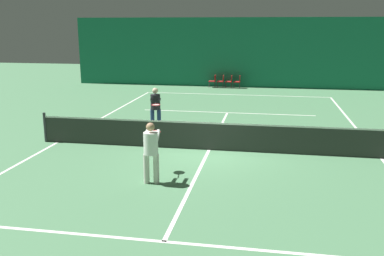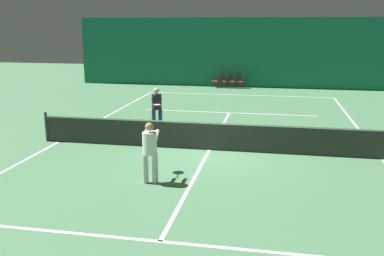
{
  "view_description": "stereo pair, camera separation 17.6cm",
  "coord_description": "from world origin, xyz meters",
  "px_view_note": "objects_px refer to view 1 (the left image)",
  "views": [
    {
      "loc": [
        1.87,
        -13.75,
        4.11
      ],
      "look_at": [
        -0.43,
        -0.87,
        0.95
      ],
      "focal_mm": 40.0,
      "sensor_mm": 36.0,
      "label": 1
    },
    {
      "loc": [
        2.04,
        -13.72,
        4.11
      ],
      "look_at": [
        -0.43,
        -0.87,
        0.95
      ],
      "focal_mm": 40.0,
      "sensor_mm": 36.0,
      "label": 2
    }
  ],
  "objects_px": {
    "courtside_chair_0": "(213,80)",
    "courtside_chair_2": "(230,81)",
    "courtside_chair_1": "(221,80)",
    "tennis_net": "(209,135)",
    "player_far": "(156,106)",
    "player_near": "(151,148)",
    "courtside_chair_3": "(238,81)"
  },
  "relations": [
    {
      "from": "player_far",
      "to": "courtside_chair_1",
      "type": "bearing_deg",
      "value": 157.95
    },
    {
      "from": "tennis_net",
      "to": "player_far",
      "type": "height_order",
      "value": "player_far"
    },
    {
      "from": "courtside_chair_2",
      "to": "courtside_chair_1",
      "type": "bearing_deg",
      "value": -90.0
    },
    {
      "from": "tennis_net",
      "to": "courtside_chair_1",
      "type": "bearing_deg",
      "value": 94.7
    },
    {
      "from": "player_far",
      "to": "courtside_chair_3",
      "type": "xyz_separation_m",
      "value": [
        2.39,
        12.31,
        -0.5
      ]
    },
    {
      "from": "courtside_chair_0",
      "to": "courtside_chair_2",
      "type": "relative_size",
      "value": 1.0
    },
    {
      "from": "tennis_net",
      "to": "courtside_chair_1",
      "type": "xyz_separation_m",
      "value": [
        -1.21,
        14.77,
        -0.03
      ]
    },
    {
      "from": "courtside_chair_1",
      "to": "player_far",
      "type": "bearing_deg",
      "value": -5.97
    },
    {
      "from": "courtside_chair_2",
      "to": "tennis_net",
      "type": "bearing_deg",
      "value": 2.56
    },
    {
      "from": "tennis_net",
      "to": "courtside_chair_0",
      "type": "distance_m",
      "value": 14.88
    },
    {
      "from": "player_near",
      "to": "player_far",
      "type": "height_order",
      "value": "player_far"
    },
    {
      "from": "player_near",
      "to": "player_far",
      "type": "bearing_deg",
      "value": 5.36
    },
    {
      "from": "tennis_net",
      "to": "courtside_chair_3",
      "type": "bearing_deg",
      "value": 90.42
    },
    {
      "from": "tennis_net",
      "to": "courtside_chair_3",
      "type": "xyz_separation_m",
      "value": [
        -0.11,
        14.77,
        -0.03
      ]
    },
    {
      "from": "player_near",
      "to": "courtside_chair_0",
      "type": "height_order",
      "value": "player_near"
    },
    {
      "from": "player_near",
      "to": "courtside_chair_3",
      "type": "xyz_separation_m",
      "value": [
        0.98,
        18.1,
        -0.48
      ]
    },
    {
      "from": "courtside_chair_0",
      "to": "courtside_chair_3",
      "type": "bearing_deg",
      "value": 90.0
    },
    {
      "from": "tennis_net",
      "to": "player_far",
      "type": "bearing_deg",
      "value": 135.54
    },
    {
      "from": "courtside_chair_3",
      "to": "courtside_chair_1",
      "type": "bearing_deg",
      "value": -90.0
    },
    {
      "from": "player_far",
      "to": "courtside_chair_2",
      "type": "relative_size",
      "value": 2.02
    },
    {
      "from": "courtside_chair_2",
      "to": "courtside_chair_3",
      "type": "height_order",
      "value": "same"
    },
    {
      "from": "courtside_chair_1",
      "to": "tennis_net",
      "type": "bearing_deg",
      "value": 4.7
    },
    {
      "from": "player_far",
      "to": "courtside_chair_1",
      "type": "height_order",
      "value": "player_far"
    },
    {
      "from": "player_near",
      "to": "courtside_chair_1",
      "type": "height_order",
      "value": "player_near"
    },
    {
      "from": "player_far",
      "to": "courtside_chair_1",
      "type": "distance_m",
      "value": 12.39
    },
    {
      "from": "courtside_chair_0",
      "to": "courtside_chair_2",
      "type": "distance_m",
      "value": 1.11
    },
    {
      "from": "player_near",
      "to": "courtside_chair_3",
      "type": "bearing_deg",
      "value": -11.5
    },
    {
      "from": "courtside_chair_1",
      "to": "courtside_chair_3",
      "type": "distance_m",
      "value": 1.11
    },
    {
      "from": "courtside_chair_2",
      "to": "courtside_chair_3",
      "type": "xyz_separation_m",
      "value": [
        0.55,
        0.0,
        0.0
      ]
    },
    {
      "from": "tennis_net",
      "to": "player_near",
      "type": "relative_size",
      "value": 7.25
    },
    {
      "from": "player_near",
      "to": "tennis_net",
      "type": "bearing_deg",
      "value": -26.47
    },
    {
      "from": "player_far",
      "to": "courtside_chair_1",
      "type": "relative_size",
      "value": 2.02
    }
  ]
}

